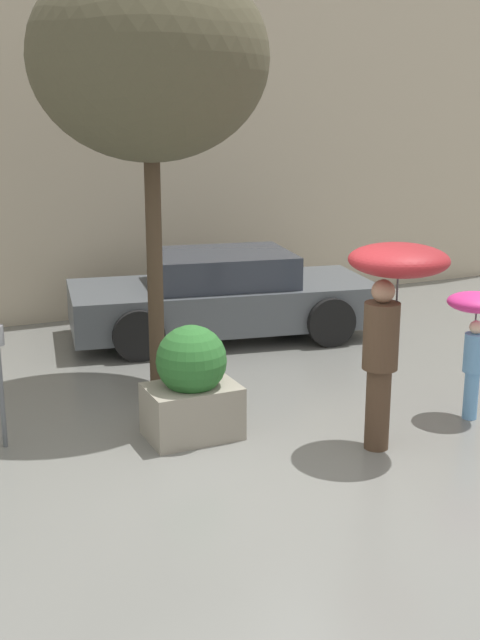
% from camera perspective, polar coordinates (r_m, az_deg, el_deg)
% --- Properties ---
extents(ground_plane, '(40.00, 40.00, 0.00)m').
position_cam_1_polar(ground_plane, '(7.69, 1.07, -10.87)').
color(ground_plane, slate).
extents(building_facade, '(18.00, 0.30, 6.00)m').
position_cam_1_polar(building_facade, '(13.09, -11.71, 13.08)').
color(building_facade, '#B7A88E').
rests_on(building_facade, ground).
extents(planter_box, '(0.95, 0.73, 1.20)m').
position_cam_1_polar(planter_box, '(8.30, -3.45, -4.60)').
color(planter_box, gray).
rests_on(planter_box, ground).
extents(person_adult, '(0.98, 0.98, 2.08)m').
position_cam_1_polar(person_adult, '(7.90, 10.79, 1.91)').
color(person_adult, '#473323').
rests_on(person_adult, ground).
extents(person_child, '(0.64, 0.64, 1.41)m').
position_cam_1_polar(person_child, '(9.06, 16.42, -0.16)').
color(person_child, '#669ED1').
rests_on(person_child, ground).
extents(parked_car_near, '(4.73, 2.63, 1.28)m').
position_cam_1_polar(parked_car_near, '(11.99, -1.28, 1.69)').
color(parked_car_near, '#4C5156').
rests_on(parked_car_near, ground).
extents(street_tree, '(2.68, 2.68, 5.01)m').
position_cam_1_polar(street_tree, '(9.34, -6.49, 17.94)').
color(street_tree, '#423323').
rests_on(street_tree, ground).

